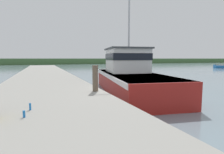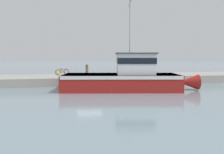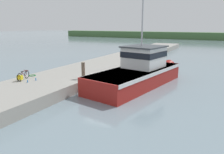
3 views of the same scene
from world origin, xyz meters
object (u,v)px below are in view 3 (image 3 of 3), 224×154
object	(u,v)px
water_bottle_on_curb	(27,81)
fishing_boat_main	(139,71)
bicycle_touring	(22,76)
water_bottle_by_bike	(36,79)
mooring_post	(83,70)

from	to	relation	value
water_bottle_on_curb	fishing_boat_main	bearing A→B (deg)	43.65
fishing_boat_main	bicycle_touring	bearing A→B (deg)	-131.22
bicycle_touring	water_bottle_by_bike	world-z (taller)	bicycle_touring
fishing_boat_main	water_bottle_by_bike	xyz separation A→B (m)	(-6.84, -5.89, -0.28)
bicycle_touring	water_bottle_by_bike	distance (m)	1.19
fishing_boat_main	mooring_post	xyz separation A→B (m)	(-3.82, -3.41, 0.30)
water_bottle_on_curb	bicycle_touring	bearing A→B (deg)	160.50
water_bottle_by_bike	mooring_post	bearing A→B (deg)	39.34
fishing_boat_main	water_bottle_on_curb	size ratio (longest dim) A/B	63.32
bicycle_touring	water_bottle_on_curb	xyz separation A→B (m)	(0.97, -0.34, -0.23)
bicycle_touring	mooring_post	distance (m)	5.04
mooring_post	water_bottle_on_curb	bearing A→B (deg)	-134.26
mooring_post	water_bottle_on_curb	size ratio (longest dim) A/B	6.79
bicycle_touring	mooring_post	bearing A→B (deg)	19.31
fishing_boat_main	water_bottle_on_curb	distance (m)	9.63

